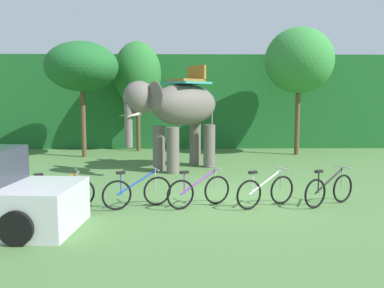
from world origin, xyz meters
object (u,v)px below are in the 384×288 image
Objects in this scene: bike_orange at (58,194)px; tree_center_left at (299,61)px; bike_blue at (137,192)px; bike_black at (329,190)px; elephant at (178,109)px; tree_left at (138,74)px; bike_purple at (199,191)px; bike_white at (266,191)px; tree_center_right at (82,67)px.

tree_center_left is at bearing 48.32° from bike_orange.
bike_blue is 4.63m from bike_black.
tree_left is at bearing 110.69° from elephant.
bike_purple and bike_white have the same top height.
bike_black is (5.76, -10.28, -3.35)m from tree_left.
bike_orange is 3.29m from bike_purple.
bike_white is 1.03× the size of bike_black.
tree_center_left reaches higher than bike_orange.
bike_orange is at bearing -117.09° from elephant.
elephant is (-5.40, -3.82, -2.05)m from tree_center_left.
tree_left is 5.91m from elephant.
tree_center_right is 9.36m from bike_orange.
bike_white is at bearing -109.95° from tree_center_left.
bike_white is at bearing 0.21° from bike_blue.
bike_white is (3.06, 0.01, 0.00)m from bike_blue.
bike_orange is (-8.09, -9.09, -3.86)m from tree_center_left.
tree_center_left is at bearing 70.05° from bike_white.
elephant is at bearing -38.02° from tree_center_right.
bike_black is (1.57, 0.11, 0.00)m from bike_white.
tree_center_right is 3.26× the size of bike_white.
elephant reaches higher than bike_black.
bike_black is (6.44, 0.33, 0.00)m from bike_orange.
tree_center_right is 0.87× the size of tree_center_left.
bike_blue is (-0.88, -5.06, -1.82)m from elephant.
tree_center_right reaches higher than bike_white.
bike_orange is at bearing -177.05° from bike_black.
bike_purple is 1.60m from bike_white.
tree_left is 3.36× the size of bike_orange.
tree_center_right is 3.00m from tree_left.
bike_blue is at bearing -125.27° from tree_center_left.
bike_orange is 1.00× the size of bike_blue.
tree_center_right is 5.58m from elephant.
bike_orange is at bearing -80.16° from tree_center_right.
bike_black is (7.92, -8.21, -3.54)m from tree_center_right.
tree_center_right is 10.18m from bike_purple.
tree_center_left reaches higher than bike_purple.
bike_purple is (1.47, 0.05, 0.00)m from bike_blue.
bike_white is (4.88, 0.23, 0.00)m from bike_orange.
bike_blue and bike_purple have the same top height.
tree_center_left is 10.19m from bike_white.
bike_orange is at bearing -175.38° from bike_purple.
tree_center_left is 3.64× the size of bike_orange.
bike_blue is 1.47m from bike_purple.
tree_left is 3.55× the size of bike_black.
tree_left is 7.58m from tree_center_left.
tree_center_right is at bearing 133.99° from bike_black.
bike_orange is (-0.68, -10.61, -3.35)m from tree_left.
bike_white is at bearing -52.59° from tree_center_right.
tree_center_left is 9.72m from bike_black.
tree_center_left is 10.77m from bike_purple.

